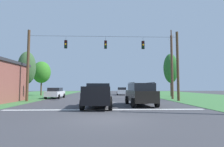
# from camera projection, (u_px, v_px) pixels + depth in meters

# --- Properties ---
(ground_plane) EXTENTS (120.00, 120.00, 0.00)m
(ground_plane) POSITION_uv_depth(u_px,v_px,m) (105.00, 119.00, 9.52)
(ground_plane) COLOR #3D3D42
(shoulder_grass_right) EXTENTS (16.00, 80.00, 0.03)m
(shoulder_grass_right) POSITION_uv_depth(u_px,v_px,m) (218.00, 99.00, 25.10)
(shoulder_grass_right) COLOR #3F773D
(shoulder_grass_right) RESTS_ON ground
(stop_bar_stripe) EXTENTS (14.71, 0.45, 0.01)m
(stop_bar_stripe) POSITION_uv_depth(u_px,v_px,m) (105.00, 110.00, 13.25)
(stop_bar_stripe) COLOR white
(stop_bar_stripe) RESTS_ON ground
(lane_dash_0) EXTENTS (2.50, 0.15, 0.01)m
(lane_dash_0) POSITION_uv_depth(u_px,v_px,m) (105.00, 102.00, 19.23)
(lane_dash_0) COLOR white
(lane_dash_0) RESTS_ON ground
(lane_dash_1) EXTENTS (2.50, 0.15, 0.01)m
(lane_dash_1) POSITION_uv_depth(u_px,v_px,m) (105.00, 98.00, 26.53)
(lane_dash_1) COLOR white
(lane_dash_1) RESTS_ON ground
(lane_dash_2) EXTENTS (2.50, 0.15, 0.01)m
(lane_dash_2) POSITION_uv_depth(u_px,v_px,m) (105.00, 96.00, 31.29)
(lane_dash_2) COLOR white
(lane_dash_2) RESTS_ON ground
(lane_dash_3) EXTENTS (2.50, 0.15, 0.01)m
(lane_dash_3) POSITION_uv_depth(u_px,v_px,m) (105.00, 94.00, 41.44)
(lane_dash_3) COLOR white
(lane_dash_3) RESTS_ON ground
(overhead_signal_span) EXTENTS (17.71, 0.31, 8.23)m
(overhead_signal_span) POSITION_uv_depth(u_px,v_px,m) (104.00, 63.00, 21.09)
(overhead_signal_span) COLOR #523825
(overhead_signal_span) RESTS_ON ground
(pickup_truck) EXTENTS (2.44, 5.47, 1.95)m
(pickup_truck) POSITION_uv_depth(u_px,v_px,m) (98.00, 95.00, 14.82)
(pickup_truck) COLOR black
(pickup_truck) RESTS_ON ground
(suv_black) EXTENTS (2.35, 4.87, 2.05)m
(suv_black) POSITION_uv_depth(u_px,v_px,m) (140.00, 94.00, 16.27)
(suv_black) COLOR black
(suv_black) RESTS_ON ground
(distant_car_crossing_white) EXTENTS (2.08, 4.33, 1.52)m
(distant_car_crossing_white) POSITION_uv_depth(u_px,v_px,m) (55.00, 93.00, 25.86)
(distant_car_crossing_white) COLOR silver
(distant_car_crossing_white) RESTS_ON ground
(distant_car_oncoming) EXTENTS (2.31, 4.44, 1.52)m
(distant_car_oncoming) POSITION_uv_depth(u_px,v_px,m) (122.00, 91.00, 36.32)
(distant_car_oncoming) COLOR silver
(distant_car_oncoming) RESTS_ON ground
(utility_pole_mid_right) EXTENTS (0.31, 1.93, 9.40)m
(utility_pole_mid_right) POSITION_uv_depth(u_px,v_px,m) (172.00, 66.00, 24.43)
(utility_pole_mid_right) COLOR brown
(utility_pole_mid_right) RESTS_ON ground
(tree_roadside_right) EXTENTS (2.41, 2.41, 7.27)m
(tree_roadside_right) POSITION_uv_depth(u_px,v_px,m) (171.00, 68.00, 30.81)
(tree_roadside_right) COLOR brown
(tree_roadside_right) RESTS_ON ground
(tree_roadside_far_right) EXTENTS (2.70, 2.70, 7.19)m
(tree_roadside_far_right) POSITION_uv_depth(u_px,v_px,m) (27.00, 68.00, 28.46)
(tree_roadside_far_right) COLOR brown
(tree_roadside_far_right) RESTS_ON ground
(tree_roadside_left) EXTENTS (3.34, 3.34, 6.42)m
(tree_roadside_left) POSITION_uv_depth(u_px,v_px,m) (42.00, 72.00, 34.26)
(tree_roadside_left) COLOR brown
(tree_roadside_left) RESTS_ON ground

